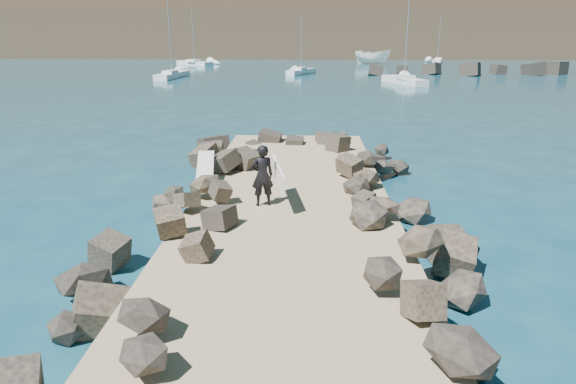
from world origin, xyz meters
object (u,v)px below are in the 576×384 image
Objects in this scene: surfer_with_board at (265,175)px; sailboat_a at (172,75)px; boat_imported at (372,57)px; surfboard_resting at (206,169)px.

sailboat_a reaches higher than surfer_with_board.
sailboat_a is (-27.21, -27.85, -0.85)m from boat_imported.
sailboat_a reaches higher than boat_imported.
surfboard_resting is 47.58m from sailboat_a.
boat_imported is 38.94m from sailboat_a.
boat_imported is 2.82× the size of surfer_with_board.
boat_imported is at bearing 80.97° from surfer_with_board.
surfboard_resting is 0.24× the size of sailboat_a.
surfer_with_board is (-12.08, -76.03, 0.31)m from boat_imported.
surfer_with_board is 50.52m from sailboat_a.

